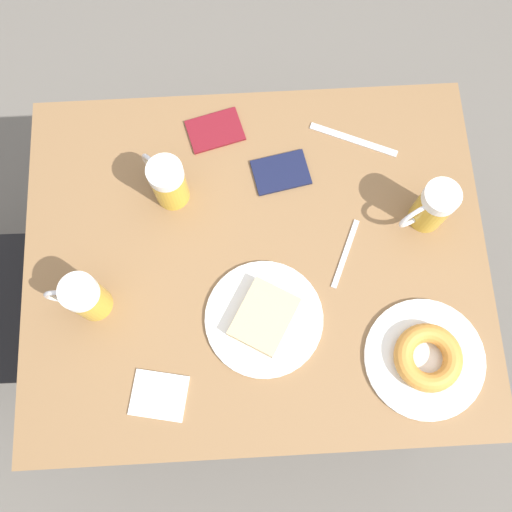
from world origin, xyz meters
name	(u,v)px	position (x,y,z in m)	size (l,w,h in m)	color
ground_plane	(256,314)	(0.00, 0.00, 0.00)	(8.00, 8.00, 0.00)	#666059
table	(256,265)	(0.00, 0.00, 0.66)	(0.83, 1.03, 0.71)	olive
plate_with_cake	(264,318)	(-0.14, -0.01, 0.73)	(0.25, 0.25, 0.04)	white
plate_with_donut	(426,358)	(-0.24, -0.34, 0.73)	(0.25, 0.25, 0.05)	white
beer_mug_left	(85,297)	(-0.08, 0.36, 0.78)	(0.08, 0.13, 0.14)	gold
beer_mug_center	(432,207)	(0.07, -0.38, 0.78)	(0.08, 0.12, 0.14)	gold
beer_mug_right	(168,182)	(0.16, 0.18, 0.78)	(0.11, 0.10, 0.14)	gold
napkin_folded	(159,395)	(-0.28, 0.22, 0.72)	(0.11, 0.13, 0.00)	white
fork	(346,255)	(0.00, -0.20, 0.72)	(0.16, 0.08, 0.00)	silver
knife	(353,140)	(0.28, -0.24, 0.72)	(0.10, 0.20, 0.00)	silver
passport_near_edge	(281,172)	(0.20, -0.07, 0.72)	(0.11, 0.14, 0.01)	#141938
passport_far_edge	(215,130)	(0.32, 0.08, 0.72)	(0.12, 0.14, 0.01)	maroon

